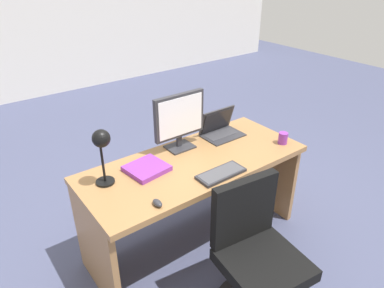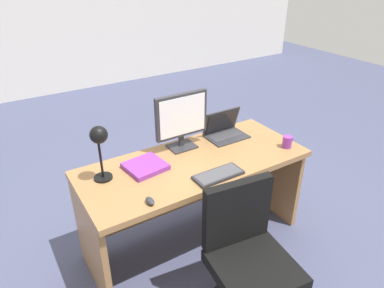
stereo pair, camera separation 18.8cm
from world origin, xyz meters
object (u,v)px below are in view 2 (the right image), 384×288
at_px(laptop, 224,128).
at_px(keyboard, 218,175).
at_px(coffee_mug, 287,142).
at_px(mouse, 150,201).
at_px(desk, 191,182).
at_px(desk_lamp, 99,142).
at_px(office_chair, 248,269).
at_px(book, 145,166).
at_px(monitor, 182,118).

distance_m(laptop, keyboard, 0.61).
bearing_deg(coffee_mug, mouse, -176.51).
relative_size(desk, laptop, 5.13).
xyz_separation_m(desk_lamp, office_chair, (0.56, -0.81, -0.65)).
xyz_separation_m(keyboard, coffee_mug, (0.67, 0.05, 0.03)).
xyz_separation_m(desk, book, (-0.34, 0.05, 0.22)).
height_order(monitor, keyboard, monitor).
relative_size(monitor, keyboard, 1.27).
bearing_deg(desk_lamp, desk, -5.46).
height_order(desk, mouse, mouse).
bearing_deg(coffee_mug, desk, 161.03).
height_order(laptop, keyboard, laptop).
bearing_deg(keyboard, mouse, -177.60).
relative_size(laptop, office_chair, 0.36).
bearing_deg(monitor, desk_lamp, -169.67).
height_order(desk_lamp, book, desk_lamp).
height_order(book, office_chair, office_chair).
bearing_deg(monitor, office_chair, -95.75).
bearing_deg(coffee_mug, book, 164.33).
xyz_separation_m(keyboard, office_chair, (-0.09, -0.45, -0.39)).
bearing_deg(desk, office_chair, -94.99).
height_order(laptop, desk_lamp, desk_lamp).
bearing_deg(laptop, coffee_mug, -55.43).
relative_size(desk_lamp, coffee_mug, 4.01).
bearing_deg(mouse, office_chair, -46.25).
bearing_deg(book, laptop, 9.42).
distance_m(book, office_chair, 0.93).
relative_size(keyboard, coffee_mug, 3.49).
bearing_deg(coffee_mug, office_chair, -146.63).
height_order(keyboard, desk_lamp, desk_lamp).
bearing_deg(desk, monitor, 81.10).
relative_size(coffee_mug, office_chair, 0.11).
bearing_deg(laptop, keyboard, -129.70).
height_order(laptop, coffee_mug, laptop).
height_order(monitor, laptop, monitor).
distance_m(monitor, book, 0.45).
xyz_separation_m(book, office_chair, (0.27, -0.80, -0.39)).
xyz_separation_m(laptop, book, (-0.75, -0.12, -0.05)).
xyz_separation_m(desk_lamp, coffee_mug, (1.32, -0.30, -0.23)).
bearing_deg(keyboard, office_chair, -101.49).
bearing_deg(coffee_mug, monitor, 148.12).
bearing_deg(desk_lamp, laptop, 6.35).
relative_size(desk, coffee_mug, 16.96).
xyz_separation_m(mouse, office_chair, (0.41, -0.43, -0.39)).
xyz_separation_m(desk, laptop, (0.42, 0.18, 0.27)).
relative_size(monitor, mouse, 5.44).
relative_size(laptop, book, 1.12).
bearing_deg(desk, keyboard, -84.68).
relative_size(keyboard, mouse, 4.29).
xyz_separation_m(mouse, book, (0.14, 0.36, -0.00)).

